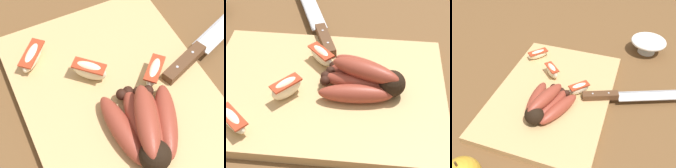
% 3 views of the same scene
% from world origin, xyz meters
% --- Properties ---
extents(ground_plane, '(6.00, 6.00, 0.00)m').
position_xyz_m(ground_plane, '(0.00, 0.00, 0.00)').
color(ground_plane, brown).
extents(cutting_board, '(0.45, 0.32, 0.02)m').
position_xyz_m(cutting_board, '(-0.00, 0.00, 0.01)').
color(cutting_board, tan).
rests_on(cutting_board, ground_plane).
extents(banana_bunch, '(0.16, 0.13, 0.06)m').
position_xyz_m(banana_bunch, '(0.07, 0.01, 0.04)').
color(banana_bunch, black).
rests_on(banana_bunch, cutting_board).
extents(chefs_knife, '(0.13, 0.27, 0.02)m').
position_xyz_m(chefs_knife, '(-0.03, 0.18, 0.03)').
color(chefs_knife, silver).
rests_on(chefs_knife, cutting_board).
extents(apple_wedge_near, '(0.06, 0.06, 0.04)m').
position_xyz_m(apple_wedge_near, '(-0.07, -0.03, 0.04)').
color(apple_wedge_near, '#F4E5C1').
rests_on(apple_wedge_near, cutting_board).
extents(apple_wedge_middle, '(0.07, 0.06, 0.03)m').
position_xyz_m(apple_wedge_middle, '(-0.14, -0.11, 0.04)').
color(apple_wedge_middle, '#F4E5C1').
rests_on(apple_wedge_middle, cutting_board).
extents(apple_wedge_far, '(0.06, 0.06, 0.03)m').
position_xyz_m(apple_wedge_far, '(-0.02, 0.07, 0.04)').
color(apple_wedge_far, '#F4E5C1').
rests_on(apple_wedge_far, cutting_board).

